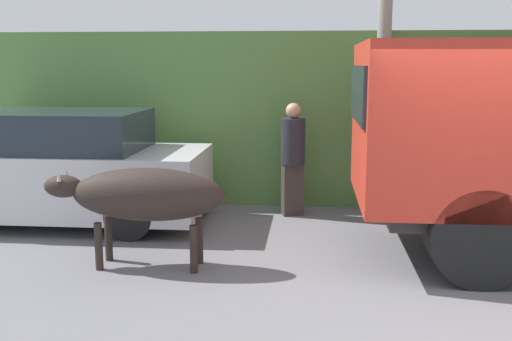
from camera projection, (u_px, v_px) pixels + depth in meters
ground_plane at (487, 297)px, 6.12m from camera, size 60.00×60.00×0.00m
hillside_embankment at (398, 108)px, 12.68m from camera, size 32.00×6.26×2.88m
building_backdrop at (50, 116)px, 11.59m from camera, size 5.24×2.70×2.67m
brown_cow at (144, 195)px, 6.92m from camera, size 2.14×0.62×1.18m
parked_suv at (54, 169)px, 8.89m from camera, size 4.54×1.82×1.68m
pedestrian_on_hill at (293, 155)px, 9.31m from camera, size 0.48×0.48×1.76m
utility_pole at (384, 41)px, 9.27m from camera, size 0.90×0.22×5.16m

